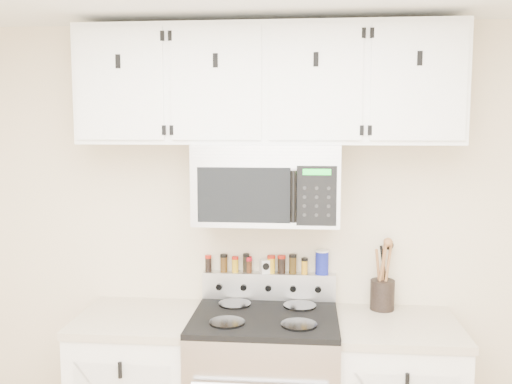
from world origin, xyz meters
TOP-DOWN VIEW (x-y plane):
  - back_wall at (0.00, 1.75)m, footprint 3.50×0.01m
  - microwave at (0.00, 1.55)m, footprint 0.76×0.44m
  - upper_cabinets at (-0.00, 1.58)m, footprint 2.00×0.35m
  - utensil_crock at (0.64, 1.66)m, footprint 0.13×0.13m
  - kitchen_timer at (-0.01, 1.71)m, footprint 0.08×0.08m
  - salt_canister at (0.30, 1.71)m, footprint 0.08×0.08m
  - spice_jar_0 at (-0.35, 1.71)m, footprint 0.04×0.04m
  - spice_jar_1 at (-0.26, 1.71)m, footprint 0.04×0.04m
  - spice_jar_2 at (-0.19, 1.71)m, footprint 0.04×0.04m
  - spice_jar_3 at (-0.13, 1.71)m, footprint 0.04×0.04m
  - spice_jar_4 at (-0.12, 1.71)m, footprint 0.04×0.04m
  - spice_jar_5 at (-0.12, 1.71)m, footprint 0.04×0.04m
  - spice_jar_6 at (0.01, 1.71)m, footprint 0.05×0.05m
  - spice_jar_7 at (0.07, 1.71)m, footprint 0.05×0.05m
  - spice_jar_8 at (0.14, 1.71)m, footprint 0.04×0.04m
  - spice_jar_9 at (0.20, 1.71)m, footprint 0.04×0.04m

SIDE VIEW (x-z plane):
  - utensil_crock at x=0.64m, z-range 0.82..1.21m
  - kitchen_timer at x=-0.01m, z-range 1.10..1.18m
  - spice_jar_5 at x=-0.12m, z-range 1.10..1.19m
  - spice_jar_9 at x=0.20m, z-range 1.10..1.19m
  - spice_jar_2 at x=-0.19m, z-range 1.10..1.19m
  - spice_jar_4 at x=-0.12m, z-range 1.10..1.19m
  - spice_jar_0 at x=-0.35m, z-range 1.10..1.20m
  - spice_jar_6 at x=0.01m, z-range 1.10..1.20m
  - spice_jar_1 at x=-0.26m, z-range 1.10..1.20m
  - spice_jar_7 at x=0.07m, z-range 1.10..1.20m
  - spice_jar_3 at x=-0.13m, z-range 1.10..1.21m
  - spice_jar_8 at x=0.14m, z-range 1.10..1.21m
  - salt_canister at x=0.30m, z-range 1.10..1.24m
  - back_wall at x=0.00m, z-range 0.00..2.50m
  - microwave at x=0.00m, z-range 1.42..1.84m
  - upper_cabinets at x=0.00m, z-range 1.84..2.46m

